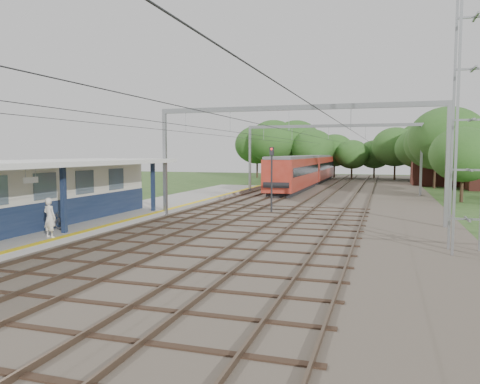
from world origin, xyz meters
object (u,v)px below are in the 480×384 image
at_px(bicycle, 51,221).
at_px(signal_post, 272,171).
at_px(person, 50,218).
at_px(train, 308,169).

xyz_separation_m(bicycle, signal_post, (8.41, 11.90, 2.11)).
relative_size(person, bicycle, 1.16).
height_order(bicycle, signal_post, signal_post).
height_order(train, signal_post, signal_post).
bearing_deg(train, signal_post, -86.09).
distance_m(person, signal_post, 15.44).
relative_size(person, signal_post, 0.40).
height_order(bicycle, train, train).
relative_size(train, signal_post, 7.70).
height_order(person, bicycle, person).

